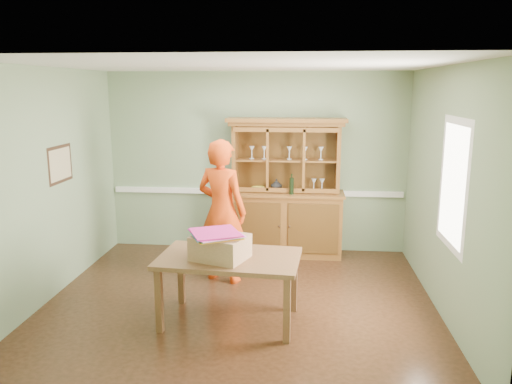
# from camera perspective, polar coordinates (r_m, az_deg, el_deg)

# --- Properties ---
(floor) EXTENTS (4.50, 4.50, 0.00)m
(floor) POSITION_cam_1_polar(r_m,az_deg,el_deg) (6.02, -1.82, -12.30)
(floor) COLOR #4B2A18
(floor) RESTS_ON ground
(ceiling) EXTENTS (4.50, 4.50, 0.00)m
(ceiling) POSITION_cam_1_polar(r_m,az_deg,el_deg) (5.50, -2.01, 14.31)
(ceiling) COLOR white
(ceiling) RESTS_ON wall_back
(wall_back) EXTENTS (4.50, 0.00, 4.50)m
(wall_back) POSITION_cam_1_polar(r_m,az_deg,el_deg) (7.56, 0.01, 3.40)
(wall_back) COLOR gray
(wall_back) RESTS_ON floor
(wall_left) EXTENTS (0.00, 4.00, 4.00)m
(wall_left) POSITION_cam_1_polar(r_m,az_deg,el_deg) (6.30, -22.67, 0.74)
(wall_left) COLOR gray
(wall_left) RESTS_ON floor
(wall_right) EXTENTS (0.00, 4.00, 4.00)m
(wall_right) POSITION_cam_1_polar(r_m,az_deg,el_deg) (5.77, 20.84, -0.06)
(wall_right) COLOR gray
(wall_right) RESTS_ON floor
(wall_front) EXTENTS (4.50, 0.00, 4.50)m
(wall_front) POSITION_cam_1_polar(r_m,az_deg,el_deg) (3.69, -5.85, -5.79)
(wall_front) COLOR gray
(wall_front) RESTS_ON floor
(chair_rail) EXTENTS (4.41, 0.05, 0.08)m
(chair_rail) POSITION_cam_1_polar(r_m,az_deg,el_deg) (7.62, -0.01, 0.02)
(chair_rail) COLOR white
(chair_rail) RESTS_ON wall_back
(framed_map) EXTENTS (0.03, 0.60, 0.46)m
(framed_map) POSITION_cam_1_polar(r_m,az_deg,el_deg) (6.52, -21.43, 2.98)
(framed_map) COLOR #372316
(framed_map) RESTS_ON wall_left
(window_panel) EXTENTS (0.03, 0.96, 1.36)m
(window_panel) POSITION_cam_1_polar(r_m,az_deg,el_deg) (5.46, 21.56, 0.84)
(window_panel) COLOR white
(window_panel) RESTS_ON wall_right
(china_hutch) EXTENTS (1.73, 0.57, 2.03)m
(china_hutch) POSITION_cam_1_polar(r_m,az_deg,el_deg) (7.43, 3.36, -1.76)
(china_hutch) COLOR brown
(china_hutch) RESTS_ON floor
(dining_table) EXTENTS (1.52, 0.98, 0.73)m
(dining_table) POSITION_cam_1_polar(r_m,az_deg,el_deg) (5.31, -3.08, -8.22)
(dining_table) COLOR brown
(dining_table) RESTS_ON floor
(cardboard_box) EXTENTS (0.64, 0.58, 0.25)m
(cardboard_box) POSITION_cam_1_polar(r_m,az_deg,el_deg) (5.17, -4.12, -6.30)
(cardboard_box) COLOR tan
(cardboard_box) RESTS_ON dining_table
(kite_stack) EXTENTS (0.61, 0.61, 0.05)m
(kite_stack) POSITION_cam_1_polar(r_m,az_deg,el_deg) (5.11, -4.59, -4.79)
(kite_stack) COLOR gold
(kite_stack) RESTS_ON cardboard_box
(person) EXTENTS (0.79, 0.65, 1.84)m
(person) POSITION_cam_1_polar(r_m,az_deg,el_deg) (6.37, -3.92, -2.19)
(person) COLOR #E2410E
(person) RESTS_ON floor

